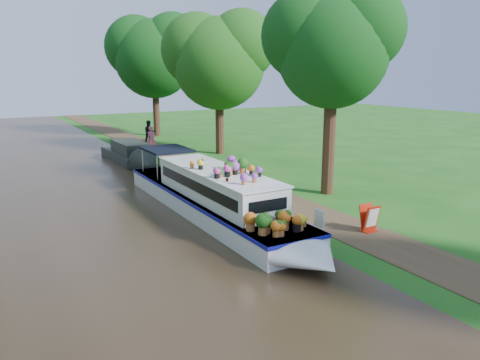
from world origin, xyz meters
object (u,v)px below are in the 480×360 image
Objects in this scene: plant_boat at (218,197)px; sandwich_board at (369,219)px; pedestrian_pink at (152,139)px; pedestrian_dark at (149,132)px; second_boat at (130,154)px.

plant_boat is 5.55m from sandwich_board.
pedestrian_pink is at bearing 92.34° from sandwich_board.
pedestrian_dark is (0.09, 23.06, 0.49)m from sandwich_board.
sandwich_board is 19.66m from pedestrian_pink.
sandwich_board is 23.06m from pedestrian_dark.
sandwich_board is at bearing -82.04° from pedestrian_dark.
pedestrian_pink is (2.40, 2.87, 0.40)m from second_boat.
pedestrian_pink is 0.97× the size of pedestrian_dark.
pedestrian_pink is (-0.93, 19.63, 0.46)m from sandwich_board.
pedestrian_dark is at bearing 64.12° from pedestrian_pink.
plant_boat is 14.34× the size of sandwich_board.
sandwich_board is (3.33, -16.76, -0.06)m from second_boat.
second_boat is 3.76m from pedestrian_pink.
pedestrian_pink reaches higher than second_boat.
pedestrian_pink is at bearing 49.24° from second_boat.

